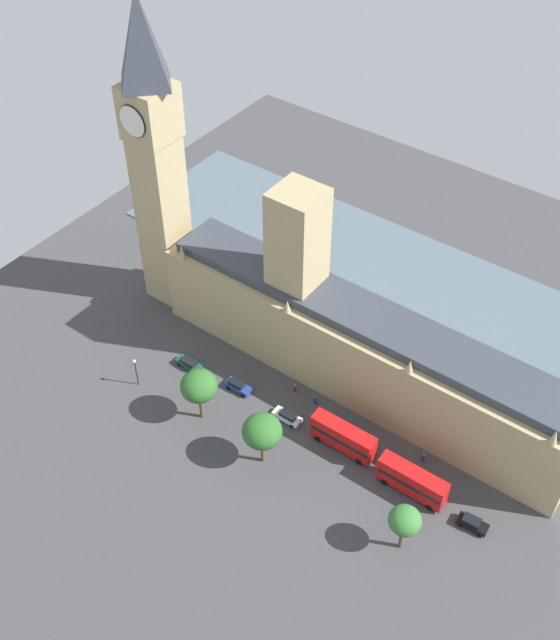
% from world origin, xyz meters
% --- Properties ---
extents(ground_plane, '(141.59, 141.59, 0.00)m').
position_xyz_m(ground_plane, '(0.00, 0.00, 0.00)').
color(ground_plane, '#424244').
extents(river_thames, '(29.99, 127.43, 0.25)m').
position_xyz_m(river_thames, '(-27.78, 0.00, 0.12)').
color(river_thames, slate).
rests_on(river_thames, ground).
extents(parliament_building, '(12.01, 71.59, 32.46)m').
position_xyz_m(parliament_building, '(-1.99, -1.56, 8.74)').
color(parliament_building, tan).
rests_on(parliament_building, ground).
extents(clock_tower, '(7.61, 7.61, 56.59)m').
position_xyz_m(clock_tower, '(-0.52, -39.88, 29.29)').
color(clock_tower, tan).
rests_on(clock_tower, ground).
extents(car_dark_green_corner, '(1.88, 4.60, 1.74)m').
position_xyz_m(car_dark_green_corner, '(12.08, -24.76, 0.89)').
color(car_dark_green_corner, '#19472D').
rests_on(car_dark_green_corner, ground).
extents(car_blue_opposite_hall, '(2.03, 4.59, 1.74)m').
position_xyz_m(car_blue_opposite_hall, '(11.11, -15.00, 0.89)').
color(car_blue_opposite_hall, navy).
rests_on(car_blue_opposite_hall, ground).
extents(car_white_by_river_gate, '(2.01, 4.76, 1.74)m').
position_xyz_m(car_white_by_river_gate, '(11.52, -4.78, 0.89)').
color(car_white_by_river_gate, silver).
rests_on(car_white_by_river_gate, ground).
extents(double_decker_bus_near_tower, '(2.74, 10.52, 4.75)m').
position_xyz_m(double_decker_bus_near_tower, '(10.87, 5.11, 2.63)').
color(double_decker_bus_near_tower, red).
rests_on(double_decker_bus_near_tower, ground).
extents(double_decker_bus_kerbside, '(2.70, 10.52, 4.75)m').
position_xyz_m(double_decker_bus_kerbside, '(11.64, 17.41, 2.63)').
color(double_decker_bus_kerbside, red).
rests_on(double_decker_bus_kerbside, ground).
extents(car_black_midblock, '(2.20, 4.53, 1.74)m').
position_xyz_m(car_black_midblock, '(11.70, 27.25, 0.89)').
color(car_black_midblock, black).
rests_on(car_black_midblock, ground).
extents(pedestrian_trailing, '(0.58, 0.67, 1.72)m').
position_xyz_m(pedestrian_trailing, '(5.83, 16.29, 0.77)').
color(pedestrian_trailing, navy).
rests_on(pedestrian_trailing, ground).
extents(pedestrian_far_end, '(0.65, 0.62, 1.53)m').
position_xyz_m(pedestrian_far_end, '(5.89, -7.32, 0.69)').
color(pedestrian_far_end, maroon).
rests_on(pedestrian_far_end, ground).
extents(pedestrian_under_trees, '(0.53, 0.63, 1.71)m').
position_xyz_m(pedestrian_under_trees, '(6.06, -3.18, 0.77)').
color(pedestrian_under_trees, navy).
rests_on(pedestrian_under_trees, ground).
extents(plane_tree_leading, '(5.92, 5.92, 9.55)m').
position_xyz_m(plane_tree_leading, '(20.00, -3.23, 6.99)').
color(plane_tree_leading, brown).
rests_on(plane_tree_leading, ground).
extents(plane_tree_slot_10, '(4.51, 4.51, 8.42)m').
position_xyz_m(plane_tree_slot_10, '(20.32, 20.67, 6.43)').
color(plane_tree_slot_10, brown).
rests_on(plane_tree_slot_10, ground).
extents(plane_tree_slot_11, '(5.76, 5.76, 9.69)m').
position_xyz_m(plane_tree_slot_11, '(18.95, -16.11, 7.20)').
color(plane_tree_slot_11, brown).
rests_on(plane_tree_slot_11, ground).
extents(street_lamp_slot_12, '(0.56, 0.56, 5.82)m').
position_xyz_m(street_lamp_slot_12, '(19.98, -28.96, 4.10)').
color(street_lamp_slot_12, black).
rests_on(street_lamp_slot_12, ground).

